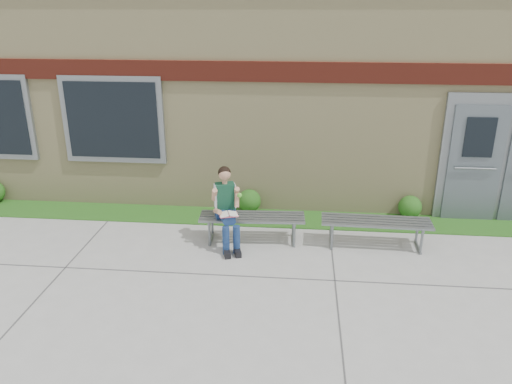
# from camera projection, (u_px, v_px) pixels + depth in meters

# --- Properties ---
(ground) EXTENTS (80.00, 80.00, 0.00)m
(ground) POSITION_uv_depth(u_px,v_px,m) (262.00, 296.00, 6.73)
(ground) COLOR #9E9E99
(ground) RESTS_ON ground
(grass_strip) EXTENTS (16.00, 0.80, 0.02)m
(grass_strip) POSITION_uv_depth(u_px,v_px,m) (274.00, 218.00, 9.15)
(grass_strip) COLOR #265015
(grass_strip) RESTS_ON ground
(school_building) EXTENTS (16.20, 6.22, 4.20)m
(school_building) POSITION_uv_depth(u_px,v_px,m) (284.00, 77.00, 11.56)
(school_building) COLOR beige
(school_building) RESTS_ON ground
(bench_left) EXTENTS (1.74, 0.58, 0.45)m
(bench_left) POSITION_uv_depth(u_px,v_px,m) (252.00, 222.00, 8.19)
(bench_left) COLOR slate
(bench_left) RESTS_ON ground
(bench_right) EXTENTS (1.75, 0.53, 0.45)m
(bench_right) POSITION_uv_depth(u_px,v_px,m) (376.00, 226.00, 8.01)
(bench_right) COLOR slate
(bench_right) RESTS_ON ground
(girl) EXTENTS (0.55, 0.81, 1.30)m
(girl) POSITION_uv_depth(u_px,v_px,m) (227.00, 206.00, 7.93)
(girl) COLOR navy
(girl) RESTS_ON ground
(shrub_mid) EXTENTS (0.43, 0.43, 0.43)m
(shrub_mid) POSITION_uv_depth(u_px,v_px,m) (249.00, 201.00, 9.34)
(shrub_mid) COLOR #265015
(shrub_mid) RESTS_ON grass_strip
(shrub_east) EXTENTS (0.42, 0.42, 0.42)m
(shrub_east) POSITION_uv_depth(u_px,v_px,m) (410.00, 207.00, 9.08)
(shrub_east) COLOR #265015
(shrub_east) RESTS_ON grass_strip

